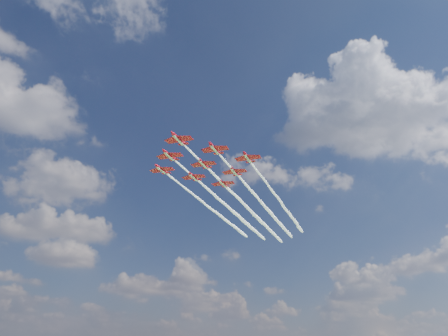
{
  "coord_description": "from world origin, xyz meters",
  "views": [
    {
      "loc": [
        -55.81,
        -125.32,
        25.72
      ],
      "look_at": [
        11.56,
        -7.82,
        81.73
      ],
      "focal_mm": 35.0,
      "sensor_mm": 36.0,
      "label": 1
    }
  ],
  "objects": [
    {
      "name": "jet_row3_port",
      "position": [
        57.57,
        20.02,
        83.12
      ],
      "size": [
        89.87,
        78.19,
        2.44
      ],
      "rotation": [
        0.0,
        0.0,
        0.71
      ],
      "color": "red"
    },
    {
      "name": "jet_lead",
      "position": [
        32.34,
        18.77,
        83.12
      ],
      "size": [
        89.87,
        78.19,
        2.44
      ],
      "rotation": [
        0.0,
        0.0,
        0.71
      ],
      "color": "red"
    },
    {
      "name": "jet_row2_port",
      "position": [
        44.96,
        19.39,
        83.12
      ],
      "size": [
        89.87,
        78.19,
        2.44
      ],
      "rotation": [
        0.0,
        0.0,
        0.71
      ],
      "color": "red"
    },
    {
      "name": "jet_tail",
      "position": [
        62.39,
        44.83,
        83.12
      ],
      "size": [
        89.87,
        78.19,
        2.44
      ],
      "rotation": [
        0.0,
        0.0,
        0.71
      ],
      "color": "red"
    },
    {
      "name": "jet_row4_starb",
      "position": [
        49.77,
        44.2,
        83.12
      ],
      "size": [
        89.87,
        78.19,
        2.44
      ],
      "rotation": [
        0.0,
        0.0,
        0.71
      ],
      "color": "red"
    },
    {
      "name": "jet_row4_port",
      "position": [
        59.98,
        32.42,
        83.12
      ],
      "size": [
        89.87,
        78.19,
        2.44
      ],
      "rotation": [
        0.0,
        0.0,
        0.71
      ],
      "color": "red"
    },
    {
      "name": "jet_row2_starb",
      "position": [
        34.74,
        31.17,
        83.12
      ],
      "size": [
        89.87,
        78.19,
        2.44
      ],
      "rotation": [
        0.0,
        0.0,
        0.71
      ],
      "color": "red"
    },
    {
      "name": "jet_row3_centre",
      "position": [
        47.36,
        31.8,
        83.12
      ],
      "size": [
        89.87,
        78.19,
        2.44
      ],
      "rotation": [
        0.0,
        0.0,
        0.71
      ],
      "color": "red"
    },
    {
      "name": "jet_row3_starb",
      "position": [
        37.15,
        43.57,
        83.12
      ],
      "size": [
        89.87,
        78.19,
        2.44
      ],
      "rotation": [
        0.0,
        0.0,
        0.71
      ],
      "color": "red"
    }
  ]
}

